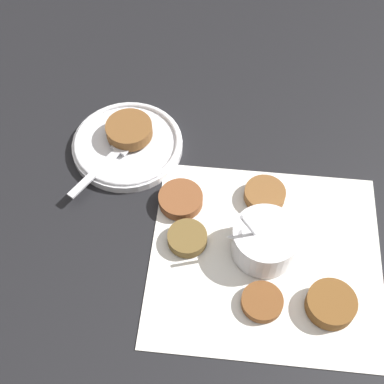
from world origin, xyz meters
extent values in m
plane|color=black|center=(0.00, 0.00, 0.00)|extent=(4.00, 4.00, 0.00)
cube|color=silver|center=(0.02, -0.03, 0.00)|extent=(0.37, 0.35, 0.00)
cylinder|color=silver|center=(0.03, -0.04, 0.03)|extent=(0.09, 0.09, 0.05)
cylinder|color=gold|center=(0.03, -0.04, 0.02)|extent=(0.08, 0.08, 0.03)
cone|color=silver|center=(0.07, -0.04, 0.05)|extent=(0.02, 0.02, 0.02)
cylinder|color=silver|center=(0.05, -0.04, 0.06)|extent=(0.04, 0.01, 0.09)
cylinder|color=brown|center=(0.13, -0.06, 0.01)|extent=(0.06, 0.06, 0.02)
cylinder|color=brown|center=(0.04, 0.04, 0.01)|extent=(0.06, 0.06, 0.01)
cylinder|color=brown|center=(0.14, -0.13, 0.01)|extent=(0.07, 0.07, 0.02)
cylinder|color=brown|center=(-0.05, 0.05, 0.01)|extent=(0.07, 0.07, 0.02)
cylinder|color=brown|center=(0.01, -0.13, 0.01)|extent=(0.06, 0.06, 0.02)
cylinder|color=silver|center=(0.22, -0.24, 0.01)|extent=(0.18, 0.18, 0.01)
torus|color=silver|center=(0.22, -0.24, 0.02)|extent=(0.17, 0.17, 0.01)
cylinder|color=brown|center=(0.22, -0.26, 0.03)|extent=(0.08, 0.08, 0.02)
cube|color=silver|center=(0.27, -0.18, 0.02)|extent=(0.08, 0.09, 0.00)
cube|color=silver|center=(0.22, -0.24, 0.02)|extent=(0.06, 0.07, 0.00)
cube|color=black|center=(0.21, -0.24, 0.02)|extent=(0.04, 0.04, 0.00)
cube|color=black|center=(0.22, -0.24, 0.02)|extent=(0.04, 0.04, 0.00)
cube|color=black|center=(0.22, -0.25, 0.02)|extent=(0.04, 0.04, 0.00)
camera|label=1|loc=(0.15, 0.32, 0.69)|focal=50.00mm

